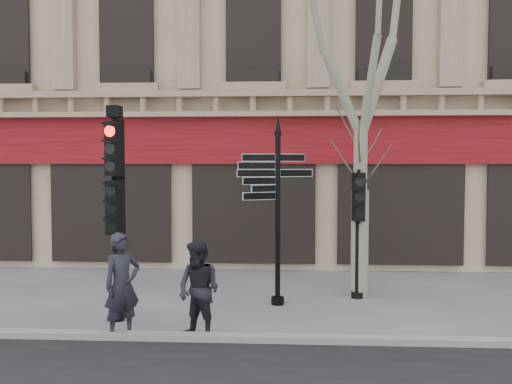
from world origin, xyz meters
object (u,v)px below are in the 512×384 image
(fingerpost, at_px, (278,177))
(pedestrian_a, at_px, (122,285))
(plane_tree, at_px, (362,3))
(pedestrian_b, at_px, (199,290))
(traffic_signal_main, at_px, (116,186))
(traffic_signal_secondary, at_px, (358,211))

(fingerpost, height_order, pedestrian_a, fingerpost)
(fingerpost, relative_size, plane_tree, 0.43)
(fingerpost, height_order, plane_tree, plane_tree)
(fingerpost, height_order, pedestrian_b, fingerpost)
(fingerpost, xyz_separation_m, plane_tree, (1.81, 0.81, 3.77))
(traffic_signal_main, height_order, plane_tree, plane_tree)
(plane_tree, bearing_deg, traffic_signal_secondary, -114.54)
(plane_tree, distance_m, pedestrian_a, 7.79)
(pedestrian_b, bearing_deg, fingerpost, 91.99)
(pedestrian_a, bearing_deg, pedestrian_b, -43.46)
(fingerpost, bearing_deg, pedestrian_b, -132.02)
(fingerpost, relative_size, traffic_signal_secondary, 1.44)
(pedestrian_b, bearing_deg, traffic_signal_secondary, 75.53)
(plane_tree, distance_m, pedestrian_b, 7.18)
(pedestrian_a, bearing_deg, traffic_signal_secondary, -7.85)
(plane_tree, xyz_separation_m, pedestrian_b, (-3.09, -3.24, -5.62))
(traffic_signal_main, bearing_deg, traffic_signal_secondary, 34.63)
(traffic_signal_secondary, xyz_separation_m, pedestrian_b, (-3.03, -3.11, -1.10))
(traffic_signal_secondary, relative_size, plane_tree, 0.30)
(traffic_signal_main, height_order, pedestrian_b, traffic_signal_main)
(traffic_signal_secondary, bearing_deg, plane_tree, 61.29)
(fingerpost, distance_m, pedestrian_b, 3.31)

